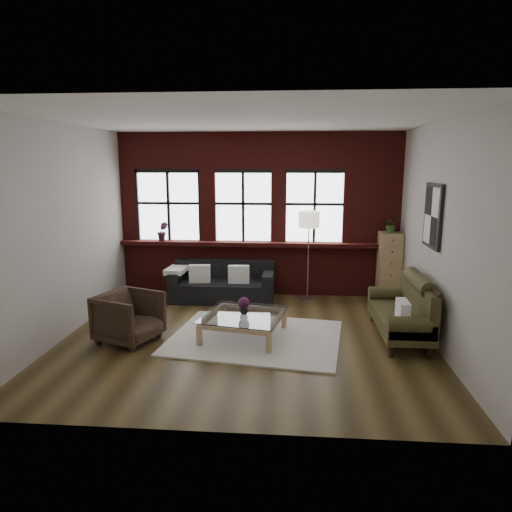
# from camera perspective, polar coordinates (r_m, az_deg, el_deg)

# --- Properties ---
(floor) EXTENTS (5.50, 5.50, 0.00)m
(floor) POSITION_cam_1_polar(r_m,az_deg,el_deg) (7.05, -1.22, -10.17)
(floor) COLOR #3D2E16
(floor) RESTS_ON ground
(ceiling) EXTENTS (5.50, 5.50, 0.00)m
(ceiling) POSITION_cam_1_polar(r_m,az_deg,el_deg) (6.58, -1.34, 16.71)
(ceiling) COLOR white
(ceiling) RESTS_ON ground
(wall_back) EXTENTS (5.50, 0.00, 5.50)m
(wall_back) POSITION_cam_1_polar(r_m,az_deg,el_deg) (9.10, 0.32, 5.17)
(wall_back) COLOR #B7B3AA
(wall_back) RESTS_ON ground
(wall_front) EXTENTS (5.50, 0.00, 5.50)m
(wall_front) POSITION_cam_1_polar(r_m,az_deg,el_deg) (4.19, -4.73, -2.36)
(wall_front) COLOR #B7B3AA
(wall_front) RESTS_ON ground
(wall_left) EXTENTS (0.00, 5.00, 5.00)m
(wall_left) POSITION_cam_1_polar(r_m,az_deg,el_deg) (7.43, -22.92, 2.83)
(wall_left) COLOR #B7B3AA
(wall_left) RESTS_ON ground
(wall_right) EXTENTS (0.00, 5.00, 5.00)m
(wall_right) POSITION_cam_1_polar(r_m,az_deg,el_deg) (6.92, 22.05, 2.32)
(wall_right) COLOR #B7B3AA
(wall_right) RESTS_ON ground
(brick_backwall) EXTENTS (5.50, 0.12, 3.20)m
(brick_backwall) POSITION_cam_1_polar(r_m,az_deg,el_deg) (9.04, 0.30, 5.13)
(brick_backwall) COLOR #5B1815
(brick_backwall) RESTS_ON floor
(sill_ledge) EXTENTS (5.50, 0.30, 0.08)m
(sill_ledge) POSITION_cam_1_polar(r_m,az_deg,el_deg) (9.03, 0.25, 1.53)
(sill_ledge) COLOR #5B1815
(sill_ledge) RESTS_ON brick_backwall
(window_left) EXTENTS (1.38, 0.10, 1.50)m
(window_left) POSITION_cam_1_polar(r_m,az_deg,el_deg) (9.34, -10.84, 6.05)
(window_left) COLOR black
(window_left) RESTS_ON brick_backwall
(window_mid) EXTENTS (1.38, 0.10, 1.50)m
(window_mid) POSITION_cam_1_polar(r_m,az_deg,el_deg) (9.06, -1.60, 6.09)
(window_mid) COLOR black
(window_mid) RESTS_ON brick_backwall
(window_right) EXTENTS (1.38, 0.10, 1.50)m
(window_right) POSITION_cam_1_polar(r_m,az_deg,el_deg) (9.02, 7.33, 5.98)
(window_right) COLOR black
(window_right) RESTS_ON brick_backwall
(wall_poster) EXTENTS (0.05, 0.74, 0.94)m
(wall_poster) POSITION_cam_1_polar(r_m,az_deg,el_deg) (7.16, 21.26, 4.69)
(wall_poster) COLOR black
(wall_poster) RESTS_ON wall_right
(shag_rug) EXTENTS (2.75, 2.30, 0.03)m
(shag_rug) POSITION_cam_1_polar(r_m,az_deg,el_deg) (7.02, -0.07, -10.14)
(shag_rug) COLOR beige
(shag_rug) RESTS_ON floor
(dark_sofa) EXTENTS (1.97, 0.80, 0.71)m
(dark_sofa) POSITION_cam_1_polar(r_m,az_deg,el_deg) (8.81, -4.21, -3.31)
(dark_sofa) COLOR black
(dark_sofa) RESTS_ON floor
(pillow_a) EXTENTS (0.41, 0.18, 0.34)m
(pillow_a) POSITION_cam_1_polar(r_m,az_deg,el_deg) (8.74, -7.06, -2.21)
(pillow_a) COLOR white
(pillow_a) RESTS_ON dark_sofa
(pillow_b) EXTENTS (0.41, 0.17, 0.34)m
(pillow_b) POSITION_cam_1_polar(r_m,az_deg,el_deg) (8.63, -2.17, -2.32)
(pillow_b) COLOR white
(pillow_b) RESTS_ON dark_sofa
(vintage_settee) EXTENTS (0.76, 1.72, 0.92)m
(vintage_settee) POSITION_cam_1_polar(r_m,az_deg,el_deg) (7.23, 17.50, -6.31)
(vintage_settee) COLOR #3B381B
(vintage_settee) RESTS_ON floor
(pillow_settee) EXTENTS (0.15, 0.38, 0.34)m
(pillow_settee) POSITION_cam_1_polar(r_m,az_deg,el_deg) (6.69, 17.87, -6.76)
(pillow_settee) COLOR white
(pillow_settee) RESTS_ON vintage_settee
(armchair) EXTENTS (1.04, 1.02, 0.74)m
(armchair) POSITION_cam_1_polar(r_m,az_deg,el_deg) (7.06, -15.58, -7.38)
(armchair) COLOR #2E2017
(armchair) RESTS_ON floor
(coffee_table) EXTENTS (1.35, 1.35, 0.39)m
(coffee_table) POSITION_cam_1_polar(r_m,az_deg,el_deg) (7.00, -1.52, -8.74)
(coffee_table) COLOR tan
(coffee_table) RESTS_ON shag_rug
(vase) EXTENTS (0.17, 0.17, 0.14)m
(vase) POSITION_cam_1_polar(r_m,az_deg,el_deg) (6.91, -1.53, -6.72)
(vase) COLOR #B2B2B2
(vase) RESTS_ON coffee_table
(flowers) EXTENTS (0.18, 0.18, 0.18)m
(flowers) POSITION_cam_1_polar(r_m,az_deg,el_deg) (6.88, -1.54, -5.91)
(flowers) COLOR #4A193B
(flowers) RESTS_ON vase
(drawer_chest) EXTENTS (0.41, 0.41, 1.32)m
(drawer_chest) POSITION_cam_1_polar(r_m,az_deg,el_deg) (9.08, 16.28, -1.31)
(drawer_chest) COLOR tan
(drawer_chest) RESTS_ON floor
(potted_plant_top) EXTENTS (0.33, 0.30, 0.31)m
(potted_plant_top) POSITION_cam_1_polar(r_m,az_deg,el_deg) (8.94, 16.57, 3.81)
(potted_plant_top) COLOR #2D5923
(potted_plant_top) RESTS_ON drawer_chest
(floor_lamp) EXTENTS (0.40, 0.40, 1.86)m
(floor_lamp) POSITION_cam_1_polar(r_m,az_deg,el_deg) (8.79, 6.56, 0.46)
(floor_lamp) COLOR #A5A5A8
(floor_lamp) RESTS_ON floor
(sill_plant) EXTENTS (0.25, 0.22, 0.39)m
(sill_plant) POSITION_cam_1_polar(r_m,az_deg,el_deg) (9.30, -11.60, 3.05)
(sill_plant) COLOR #4A193B
(sill_plant) RESTS_ON sill_ledge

